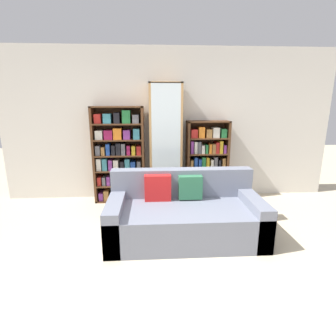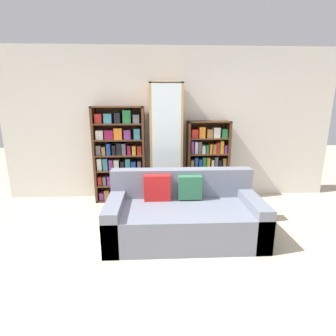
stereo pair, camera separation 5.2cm
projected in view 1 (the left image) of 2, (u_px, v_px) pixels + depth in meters
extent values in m
plane|color=beige|center=(183.00, 268.00, 2.85)|extent=(16.00, 16.00, 0.00)
cube|color=beige|center=(169.00, 125.00, 4.79)|extent=(6.00, 0.06, 2.70)
cube|color=slate|center=(185.00, 222.00, 3.47)|extent=(1.99, 1.00, 0.44)
cube|color=slate|center=(182.00, 182.00, 3.75)|extent=(1.99, 0.20, 0.40)
cube|color=slate|center=(116.00, 219.00, 3.40)|extent=(0.20, 1.00, 0.56)
cube|color=slate|center=(251.00, 216.00, 3.50)|extent=(0.20, 1.00, 0.56)
cube|color=red|center=(158.00, 188.00, 3.58)|extent=(0.36, 0.12, 0.36)
cube|color=#2D6B47|center=(190.00, 187.00, 3.61)|extent=(0.32, 0.12, 0.32)
cube|color=#4C2D19|center=(95.00, 155.00, 4.63)|extent=(0.04, 0.32, 1.69)
cube|color=#4C2D19|center=(143.00, 155.00, 4.68)|extent=(0.04, 0.32, 1.69)
cube|color=#4C2D19|center=(117.00, 107.00, 4.45)|extent=(0.90, 0.32, 0.02)
cube|color=#4C2D19|center=(121.00, 199.00, 4.86)|extent=(0.90, 0.32, 0.02)
cube|color=#4C2D19|center=(120.00, 153.00, 4.80)|extent=(0.90, 0.01, 1.69)
cube|color=#4C2D19|center=(120.00, 184.00, 4.79)|extent=(0.82, 0.32, 0.02)
cube|color=#4C2D19|center=(120.00, 170.00, 4.72)|extent=(0.82, 0.32, 0.02)
cube|color=#4C2D19|center=(119.00, 155.00, 4.65)|extent=(0.82, 0.32, 0.02)
cube|color=#4C2D19|center=(118.00, 140.00, 4.59)|extent=(0.82, 0.32, 0.02)
cube|color=#4C2D19|center=(118.00, 124.00, 4.52)|extent=(0.82, 0.32, 0.02)
cube|color=#7A3384|center=(102.00, 195.00, 4.81)|extent=(0.08, 0.24, 0.14)
cube|color=olive|center=(107.00, 194.00, 4.81)|extent=(0.09, 0.24, 0.18)
cube|color=black|center=(113.00, 195.00, 4.82)|extent=(0.08, 0.24, 0.15)
cube|color=gold|center=(118.00, 195.00, 4.83)|extent=(0.08, 0.24, 0.15)
cube|color=#8E1947|center=(124.00, 193.00, 4.82)|extent=(0.08, 0.24, 0.21)
cube|color=black|center=(129.00, 194.00, 4.84)|extent=(0.09, 0.24, 0.16)
cube|color=black|center=(134.00, 194.00, 4.84)|extent=(0.08, 0.24, 0.18)
cube|color=olive|center=(140.00, 193.00, 4.84)|extent=(0.08, 0.24, 0.20)
cube|color=#AD231E|center=(100.00, 180.00, 4.74)|extent=(0.06, 0.24, 0.15)
cube|color=#5B5B60|center=(105.00, 180.00, 4.74)|extent=(0.06, 0.24, 0.16)
cube|color=#7A3384|center=(109.00, 180.00, 4.74)|extent=(0.06, 0.24, 0.16)
cube|color=#237038|center=(114.00, 179.00, 4.74)|extent=(0.07, 0.24, 0.20)
cube|color=gold|center=(118.00, 179.00, 4.75)|extent=(0.07, 0.24, 0.17)
cube|color=#1E4293|center=(122.00, 178.00, 4.75)|extent=(0.06, 0.24, 0.21)
cube|color=olive|center=(127.00, 179.00, 4.76)|extent=(0.05, 0.24, 0.18)
cube|color=beige|center=(131.00, 178.00, 4.76)|extent=(0.06, 0.24, 0.21)
cube|color=#AD231E|center=(135.00, 179.00, 4.77)|extent=(0.07, 0.24, 0.19)
cube|color=black|center=(140.00, 179.00, 4.77)|extent=(0.06, 0.24, 0.18)
cube|color=beige|center=(100.00, 164.00, 4.66)|extent=(0.08, 0.24, 0.21)
cube|color=teal|center=(105.00, 164.00, 4.67)|extent=(0.08, 0.24, 0.21)
cube|color=#7A3384|center=(111.00, 164.00, 4.68)|extent=(0.07, 0.24, 0.19)
cube|color=beige|center=(116.00, 164.00, 4.68)|extent=(0.09, 0.24, 0.19)
cube|color=black|center=(122.00, 165.00, 4.69)|extent=(0.07, 0.24, 0.16)
cube|color=teal|center=(128.00, 164.00, 4.69)|extent=(0.08, 0.24, 0.20)
cube|color=#1E4293|center=(133.00, 165.00, 4.70)|extent=(0.08, 0.24, 0.15)
cube|color=#5B5B60|center=(139.00, 165.00, 4.71)|extent=(0.06, 0.24, 0.16)
cube|color=#5B5B60|center=(99.00, 150.00, 4.60)|extent=(0.08, 0.24, 0.17)
cube|color=olive|center=(104.00, 151.00, 4.61)|extent=(0.06, 0.24, 0.15)
cube|color=#1E4293|center=(109.00, 149.00, 4.61)|extent=(0.06, 0.24, 0.20)
cube|color=black|center=(114.00, 150.00, 4.62)|extent=(0.06, 0.24, 0.17)
cube|color=black|center=(119.00, 149.00, 4.62)|extent=(0.08, 0.24, 0.21)
cube|color=#5B5B60|center=(124.00, 149.00, 4.62)|extent=(0.07, 0.24, 0.20)
cube|color=#8E1947|center=(129.00, 150.00, 4.63)|extent=(0.06, 0.24, 0.16)
cube|color=gold|center=(134.00, 150.00, 4.64)|extent=(0.06, 0.24, 0.16)
cube|color=#AD231E|center=(139.00, 150.00, 4.64)|extent=(0.08, 0.24, 0.16)
cube|color=beige|center=(100.00, 135.00, 4.54)|extent=(0.12, 0.24, 0.16)
cube|color=#8E1947|center=(109.00, 135.00, 4.55)|extent=(0.14, 0.24, 0.16)
cube|color=orange|center=(118.00, 134.00, 4.55)|extent=(0.14, 0.24, 0.19)
cube|color=#7A3384|center=(127.00, 134.00, 4.56)|extent=(0.11, 0.24, 0.16)
cube|color=teal|center=(137.00, 134.00, 4.57)|extent=(0.11, 0.24, 0.18)
cube|color=#AD231E|center=(98.00, 119.00, 4.47)|extent=(0.11, 0.24, 0.16)
cube|color=teal|center=(108.00, 118.00, 4.48)|extent=(0.13, 0.24, 0.16)
cube|color=black|center=(117.00, 118.00, 4.48)|extent=(0.10, 0.24, 0.18)
cube|color=#237038|center=(127.00, 117.00, 4.49)|extent=(0.13, 0.24, 0.22)
cube|color=#5B5B60|center=(136.00, 119.00, 4.51)|extent=(0.11, 0.24, 0.15)
cube|color=#AD7F4C|center=(151.00, 144.00, 4.62)|extent=(0.04, 0.36, 2.08)
cube|color=#AD7F4C|center=(180.00, 144.00, 4.65)|extent=(0.04, 0.36, 2.08)
cube|color=#AD7F4C|center=(165.00, 83.00, 4.38)|extent=(0.57, 0.36, 0.02)
cube|color=#AD7F4C|center=(166.00, 198.00, 4.89)|extent=(0.57, 0.36, 0.02)
cube|color=#AD7F4C|center=(165.00, 142.00, 4.80)|extent=(0.57, 0.01, 2.08)
cube|color=silver|center=(166.00, 145.00, 4.47)|extent=(0.49, 0.01, 2.06)
cube|color=#AD7F4C|center=(166.00, 180.00, 4.80)|extent=(0.49, 0.32, 0.02)
cube|color=#AD7F4C|center=(166.00, 162.00, 4.72)|extent=(0.49, 0.32, 0.02)
cube|color=#AD7F4C|center=(166.00, 144.00, 4.64)|extent=(0.49, 0.32, 0.02)
cube|color=#AD7F4C|center=(166.00, 125.00, 4.55)|extent=(0.49, 0.32, 0.02)
cube|color=#AD7F4C|center=(165.00, 105.00, 4.47)|extent=(0.49, 0.32, 0.02)
cylinder|color=silver|center=(156.00, 196.00, 4.88)|extent=(0.01, 0.01, 0.08)
cone|color=silver|center=(156.00, 191.00, 4.86)|extent=(0.06, 0.06, 0.10)
cylinder|color=silver|center=(161.00, 196.00, 4.89)|extent=(0.01, 0.01, 0.08)
cone|color=silver|center=(161.00, 191.00, 4.87)|extent=(0.06, 0.06, 0.10)
cylinder|color=silver|center=(166.00, 196.00, 4.88)|extent=(0.01, 0.01, 0.08)
cone|color=silver|center=(166.00, 191.00, 4.86)|extent=(0.06, 0.06, 0.10)
cylinder|color=silver|center=(170.00, 195.00, 4.90)|extent=(0.01, 0.01, 0.08)
cone|color=silver|center=(170.00, 191.00, 4.88)|extent=(0.06, 0.06, 0.10)
cylinder|color=silver|center=(175.00, 196.00, 4.87)|extent=(0.01, 0.01, 0.08)
cone|color=silver|center=(175.00, 192.00, 4.85)|extent=(0.06, 0.06, 0.10)
cylinder|color=silver|center=(156.00, 178.00, 4.79)|extent=(0.01, 0.01, 0.07)
cone|color=silver|center=(156.00, 174.00, 4.77)|extent=(0.08, 0.08, 0.09)
cylinder|color=silver|center=(163.00, 178.00, 4.80)|extent=(0.01, 0.01, 0.07)
cone|color=silver|center=(163.00, 174.00, 4.78)|extent=(0.08, 0.08, 0.09)
cylinder|color=silver|center=(169.00, 178.00, 4.78)|extent=(0.01, 0.01, 0.07)
cone|color=silver|center=(169.00, 174.00, 4.76)|extent=(0.08, 0.08, 0.09)
cylinder|color=silver|center=(175.00, 178.00, 4.81)|extent=(0.01, 0.01, 0.07)
cone|color=silver|center=(175.00, 174.00, 4.79)|extent=(0.08, 0.08, 0.09)
cylinder|color=silver|center=(156.00, 160.00, 4.69)|extent=(0.01, 0.01, 0.06)
cone|color=silver|center=(156.00, 156.00, 4.68)|extent=(0.08, 0.08, 0.08)
cylinder|color=silver|center=(163.00, 160.00, 4.69)|extent=(0.01, 0.01, 0.06)
cone|color=silver|center=(162.00, 156.00, 4.67)|extent=(0.08, 0.08, 0.08)
cylinder|color=silver|center=(169.00, 160.00, 4.72)|extent=(0.01, 0.01, 0.06)
cone|color=silver|center=(169.00, 156.00, 4.71)|extent=(0.08, 0.08, 0.08)
cylinder|color=silver|center=(175.00, 160.00, 4.72)|extent=(0.01, 0.01, 0.06)
cone|color=silver|center=(175.00, 156.00, 4.70)|extent=(0.08, 0.08, 0.08)
cylinder|color=silver|center=(155.00, 141.00, 4.62)|extent=(0.01, 0.01, 0.08)
cone|color=silver|center=(155.00, 136.00, 4.60)|extent=(0.05, 0.05, 0.10)
cylinder|color=silver|center=(159.00, 141.00, 4.61)|extent=(0.01, 0.01, 0.08)
cone|color=silver|center=(159.00, 136.00, 4.59)|extent=(0.05, 0.05, 0.10)
cylinder|color=silver|center=(163.00, 141.00, 4.62)|extent=(0.01, 0.01, 0.08)
cone|color=silver|center=(163.00, 136.00, 4.60)|extent=(0.05, 0.05, 0.10)
cylinder|color=silver|center=(168.00, 141.00, 4.62)|extent=(0.01, 0.01, 0.08)
cone|color=silver|center=(168.00, 136.00, 4.60)|extent=(0.05, 0.05, 0.10)
cylinder|color=silver|center=(172.00, 141.00, 4.64)|extent=(0.01, 0.01, 0.08)
cone|color=silver|center=(172.00, 136.00, 4.62)|extent=(0.05, 0.05, 0.10)
cylinder|color=silver|center=(176.00, 141.00, 4.62)|extent=(0.01, 0.01, 0.08)
cone|color=silver|center=(176.00, 136.00, 4.60)|extent=(0.05, 0.05, 0.10)
cylinder|color=silver|center=(155.00, 122.00, 4.55)|extent=(0.01, 0.01, 0.07)
cone|color=silver|center=(155.00, 118.00, 4.53)|extent=(0.05, 0.05, 0.08)
cylinder|color=silver|center=(159.00, 122.00, 4.52)|extent=(0.01, 0.01, 0.07)
cone|color=silver|center=(159.00, 118.00, 4.50)|extent=(0.05, 0.05, 0.08)
cylinder|color=silver|center=(163.00, 122.00, 4.54)|extent=(0.01, 0.01, 0.07)
cone|color=silver|center=(163.00, 118.00, 4.53)|extent=(0.05, 0.05, 0.08)
cylinder|color=silver|center=(168.00, 122.00, 4.54)|extent=(0.01, 0.01, 0.07)
cone|color=silver|center=(168.00, 118.00, 4.52)|extent=(0.05, 0.05, 0.08)
cylinder|color=silver|center=(172.00, 122.00, 4.54)|extent=(0.01, 0.01, 0.07)
cone|color=silver|center=(172.00, 118.00, 4.52)|extent=(0.05, 0.05, 0.08)
cylinder|color=silver|center=(176.00, 122.00, 4.54)|extent=(0.01, 0.01, 0.07)
cone|color=silver|center=(176.00, 118.00, 4.52)|extent=(0.05, 0.05, 0.08)
cylinder|color=silver|center=(155.00, 101.00, 4.46)|extent=(0.01, 0.01, 0.09)
cone|color=silver|center=(155.00, 95.00, 4.44)|extent=(0.06, 0.06, 0.11)
cylinder|color=silver|center=(160.00, 101.00, 4.44)|extent=(0.01, 0.01, 0.09)
cone|color=silver|center=(160.00, 95.00, 4.42)|extent=(0.06, 0.06, 0.11)
cylinder|color=silver|center=(165.00, 101.00, 4.46)|extent=(0.01, 0.01, 0.09)
cone|color=silver|center=(165.00, 95.00, 4.43)|extent=(0.06, 0.06, 0.11)
cylinder|color=silver|center=(171.00, 101.00, 4.45)|extent=(0.01, 0.01, 0.09)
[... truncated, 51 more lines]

